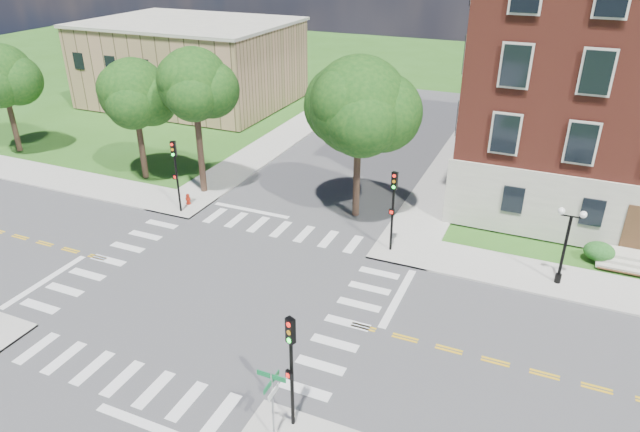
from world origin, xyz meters
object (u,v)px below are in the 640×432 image
at_px(fire_hydrant, 188,199).
at_px(traffic_signal_se, 291,359).
at_px(traffic_signal_nw, 176,168).
at_px(twin_lamp_west, 566,242).
at_px(street_sign_pole, 272,395).
at_px(traffic_signal_ne, 393,201).

bearing_deg(fire_hydrant, traffic_signal_se, -44.23).
distance_m(traffic_signal_nw, twin_lamp_west, 23.19).
bearing_deg(twin_lamp_west, traffic_signal_se, -121.04).
bearing_deg(traffic_signal_nw, street_sign_pole, -44.82).
height_order(twin_lamp_west, street_sign_pole, twin_lamp_west).
xyz_separation_m(traffic_signal_ne, twin_lamp_west, (9.04, 0.19, -0.66)).
xyz_separation_m(traffic_signal_se, fire_hydrant, (-14.84, 14.44, -2.72)).
height_order(traffic_signal_ne, traffic_signal_nw, same).
bearing_deg(traffic_signal_se, fire_hydrant, 135.77).
relative_size(twin_lamp_west, street_sign_pole, 1.36).
distance_m(traffic_signal_se, traffic_signal_nw, 19.82).
height_order(traffic_signal_se, twin_lamp_west, traffic_signal_se).
distance_m(street_sign_pole, fire_hydrant, 21.29).
height_order(traffic_signal_se, traffic_signal_nw, same).
distance_m(traffic_signal_se, fire_hydrant, 20.88).
bearing_deg(street_sign_pole, fire_hydrant, 133.39).
relative_size(traffic_signal_nw, twin_lamp_west, 1.13).
bearing_deg(traffic_signal_nw, fire_hydrant, 99.03).
distance_m(traffic_signal_nw, fire_hydrant, 2.94).
bearing_deg(traffic_signal_ne, twin_lamp_west, 1.19).
height_order(traffic_signal_ne, twin_lamp_west, traffic_signal_ne).
xyz_separation_m(traffic_signal_se, traffic_signal_nw, (-14.66, 13.34, 0.00)).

